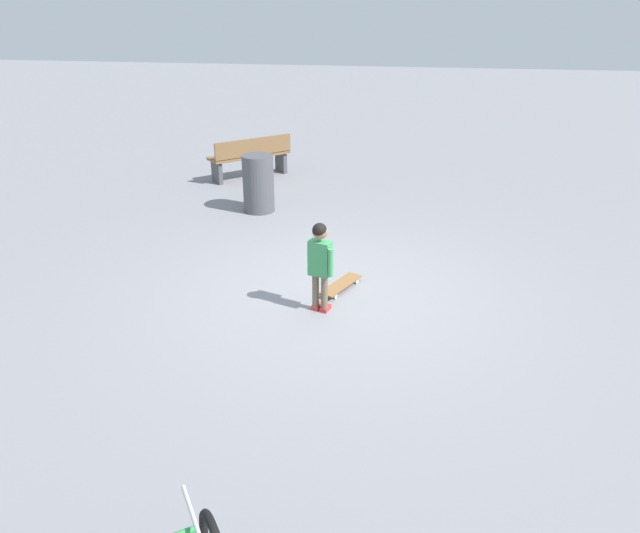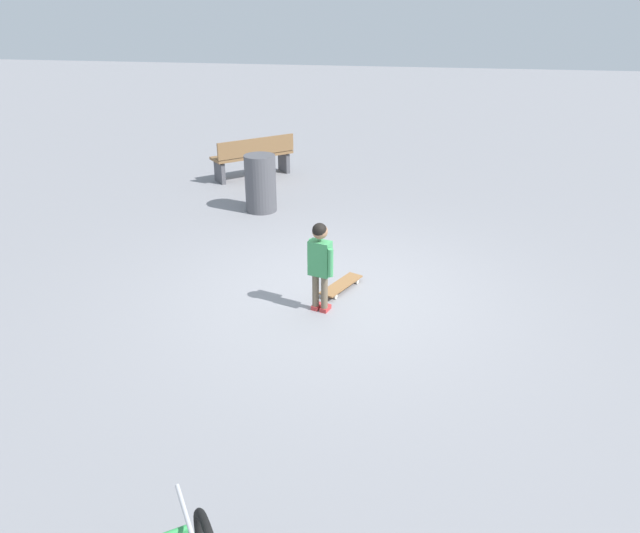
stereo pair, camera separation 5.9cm
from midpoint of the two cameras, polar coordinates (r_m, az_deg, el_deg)
name	(u,v)px [view 2 (the right image)]	position (r m, az deg, el deg)	size (l,w,h in m)	color
ground_plane	(338,293)	(7.12, 1.99, -2.61)	(50.00, 50.00, 0.00)	gray
child_person	(320,258)	(6.45, 0.27, 0.86)	(0.31, 0.30, 1.06)	brown
skateboard	(341,285)	(7.19, 2.30, -1.79)	(0.47, 0.71, 0.07)	olive
street_bench	(253,156)	(11.71, -6.29, 10.53)	(1.48, 1.40, 0.80)	brown
trash_bin	(261,183)	(9.79, -5.59, 7.99)	(0.51, 0.51, 0.93)	#4C4C51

